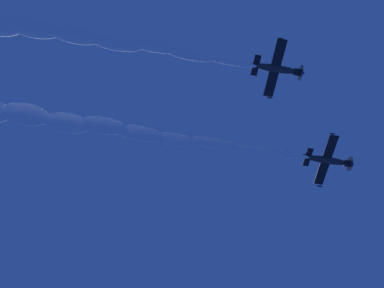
% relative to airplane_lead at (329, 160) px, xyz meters
% --- Properties ---
extents(airplane_lead, '(8.73, 9.63, 2.95)m').
position_rel_airplane_lead_xyz_m(airplane_lead, '(0.00, 0.00, 0.00)').
color(airplane_lead, '#232328').
extents(airplane_left_wingman, '(8.74, 9.60, 3.01)m').
position_rel_airplane_lead_xyz_m(airplane_left_wingman, '(-16.48, -8.61, 0.70)').
color(airplane_left_wingman, '#232328').
extents(smoke_trail_lead, '(61.29, 26.64, 4.80)m').
position_rel_airplane_lead_xyz_m(smoke_trail_lead, '(-45.03, 17.70, -1.12)').
color(smoke_trail_lead, white).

